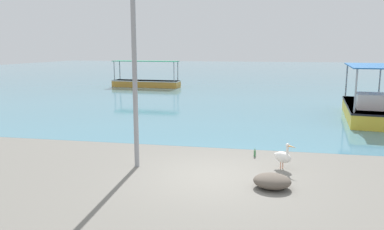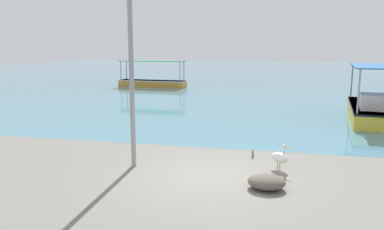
{
  "view_description": "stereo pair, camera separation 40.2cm",
  "coord_description": "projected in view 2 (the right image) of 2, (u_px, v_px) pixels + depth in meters",
  "views": [
    {
      "loc": [
        1.3,
        -9.76,
        3.47
      ],
      "look_at": [
        -1.43,
        4.27,
        0.92
      ],
      "focal_mm": 35.0,
      "sensor_mm": 36.0,
      "label": 1
    },
    {
      "loc": [
        1.7,
        -9.68,
        3.47
      ],
      "look_at": [
        -1.43,
        4.27,
        0.92
      ],
      "focal_mm": 35.0,
      "sensor_mm": 36.0,
      "label": 2
    }
  ],
  "objects": [
    {
      "name": "ground",
      "position": [
        209.0,
        177.0,
        10.27
      ],
      "size": [
        120.0,
        120.0,
        0.0
      ],
      "primitive_type": "plane",
      "color": "slate"
    },
    {
      "name": "pelican",
      "position": [
        280.0,
        157.0,
        10.79
      ],
      "size": [
        0.66,
        0.64,
        0.8
      ],
      "color": "#E0997A",
      "rests_on": "ground"
    },
    {
      "name": "harbor_water",
      "position": [
        265.0,
        72.0,
        56.38
      ],
      "size": [
        110.0,
        90.0,
        0.0
      ],
      "primitive_type": "cube",
      "color": "teal",
      "rests_on": "ground"
    },
    {
      "name": "net_pile",
      "position": [
        267.0,
        182.0,
        9.34
      ],
      "size": [
        0.94,
        0.8,
        0.37
      ],
      "primitive_type": "ellipsoid",
      "color": "#5E544A",
      "rests_on": "ground"
    },
    {
      "name": "fishing_boat_near_right",
      "position": [
        373.0,
        108.0,
        18.31
      ],
      "size": [
        2.87,
        6.64,
        2.66
      ],
      "color": "gold",
      "rests_on": "harbor_water"
    },
    {
      "name": "fishing_boat_outer",
      "position": [
        152.0,
        82.0,
        34.27
      ],
      "size": [
        6.33,
        1.87,
        2.37
      ],
      "color": "orange",
      "rests_on": "harbor_water"
    },
    {
      "name": "lamp_post",
      "position": [
        131.0,
        41.0,
        10.57
      ],
      "size": [
        0.28,
        0.28,
        6.6
      ],
      "color": "gray",
      "rests_on": "ground"
    },
    {
      "name": "glass_bottle",
      "position": [
        253.0,
        154.0,
        12.1
      ],
      "size": [
        0.07,
        0.07,
        0.27
      ],
      "color": "#3F7F4C",
      "rests_on": "ground"
    }
  ]
}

